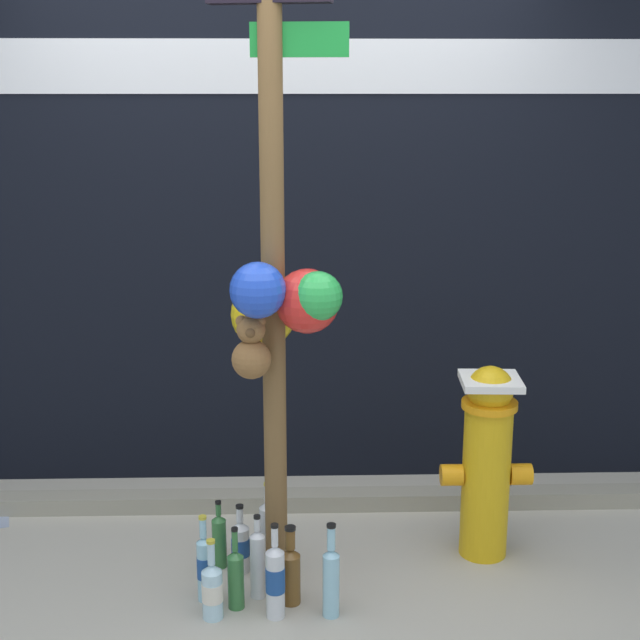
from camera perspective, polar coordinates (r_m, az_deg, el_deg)
name	(u,v)px	position (r m, az deg, el deg)	size (l,w,h in m)	color
ground_plane	(276,624)	(3.58, -2.84, -18.66)	(14.00, 14.00, 0.00)	#ADA899
building_wall	(277,122)	(4.42, -2.75, 12.45)	(10.00, 0.21, 3.59)	black
curb_strip	(279,500)	(4.39, -2.58, -11.35)	(8.00, 0.12, 0.08)	gray
memorial_post	(277,248)	(3.33, -2.77, 4.57)	(0.50, 0.48, 2.60)	brown
fire_hydrant	(487,457)	(3.90, 10.53, -8.56)	(0.39, 0.26, 0.85)	gold
bottle_0	(236,577)	(3.61, -5.36, -15.92)	(0.06, 0.06, 0.34)	#337038
bottle_1	(240,545)	(3.85, -5.06, -14.03)	(0.08, 0.08, 0.30)	silver
bottle_2	(291,572)	(3.63, -1.87, -15.68)	(0.08, 0.08, 0.33)	brown
bottle_3	(268,533)	(3.85, -3.31, -13.32)	(0.07, 0.07, 0.39)	silver
bottle_4	(219,540)	(3.89, -6.40, -13.67)	(0.06, 0.06, 0.30)	#337038
bottle_5	(212,589)	(3.57, -6.84, -16.59)	(0.08, 0.08, 0.33)	#B2DBEA
bottle_6	(331,579)	(3.54, 0.71, -16.08)	(0.06, 0.06, 0.38)	#93CCE0
bottle_7	(204,566)	(3.66, -7.35, -15.21)	(0.06, 0.06, 0.36)	#93CCE0
bottle_8	(258,562)	(3.67, -3.96, -15.07)	(0.06, 0.06, 0.35)	silver
bottle_9	(276,579)	(3.54, -2.80, -16.10)	(0.07, 0.07, 0.39)	silver
litter_1	(487,535)	(4.23, 10.52, -13.25)	(0.16, 0.12, 0.01)	tan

